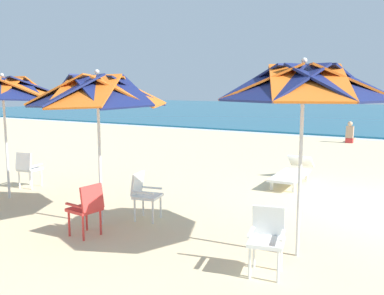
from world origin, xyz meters
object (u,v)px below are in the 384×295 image
(plastic_chair_0, at_px, (267,236))
(plastic_chair_1, at_px, (144,193))
(beach_umbrella_1, at_px, (98,92))
(plastic_chair_3, at_px, (28,167))
(beachgoer_seated, at_px, (350,136))
(plastic_chair_2, at_px, (87,207))
(sun_lounger_2, at_px, (292,173))
(beach_umbrella_2, at_px, (3,89))
(beach_umbrella_0, at_px, (303,84))

(plastic_chair_0, relative_size, plastic_chair_1, 1.00)
(beach_umbrella_1, relative_size, plastic_chair_3, 3.10)
(beachgoer_seated, bearing_deg, plastic_chair_1, -95.62)
(plastic_chair_2, distance_m, sun_lounger_2, 5.59)
(beach_umbrella_1, bearing_deg, plastic_chair_2, -68.32)
(beach_umbrella_1, bearing_deg, plastic_chair_0, -7.08)
(plastic_chair_3, bearing_deg, sun_lounger_2, 34.14)
(beach_umbrella_2, bearing_deg, plastic_chair_0, -6.52)
(plastic_chair_1, xyz_separation_m, beachgoer_seated, (1.27, 12.95, -0.20))
(beach_umbrella_1, height_order, sun_lounger_2, beach_umbrella_1)
(plastic_chair_0, xyz_separation_m, beach_umbrella_1, (-3.19, 0.40, 1.81))
(plastic_chair_0, xyz_separation_m, beach_umbrella_2, (-6.11, 0.70, 1.84))
(plastic_chair_0, bearing_deg, beach_umbrella_0, 76.20)
(beach_umbrella_0, bearing_deg, plastic_chair_3, 173.31)
(beach_umbrella_2, distance_m, sun_lounger_2, 6.90)
(plastic_chair_1, distance_m, sun_lounger_2, 4.40)
(plastic_chair_1, xyz_separation_m, beach_umbrella_2, (-3.40, -0.29, 1.84))
(beach_umbrella_0, xyz_separation_m, plastic_chair_2, (-3.15, -0.93, -1.94))
(beachgoer_seated, bearing_deg, plastic_chair_2, -96.21)
(sun_lounger_2, bearing_deg, beach_umbrella_1, -112.39)
(plastic_chair_2, xyz_separation_m, beachgoer_seated, (1.54, 14.12, -0.20))
(beach_umbrella_0, bearing_deg, beach_umbrella_1, -173.92)
(plastic_chair_1, bearing_deg, plastic_chair_3, 171.80)
(plastic_chair_0, distance_m, plastic_chair_1, 2.88)
(plastic_chair_2, bearing_deg, plastic_chair_0, 3.42)
(beach_umbrella_0, relative_size, beach_umbrella_2, 1.04)
(plastic_chair_1, bearing_deg, beachgoer_seated, 84.38)
(beach_umbrella_0, xyz_separation_m, beachgoer_seated, (-1.61, 13.19, -2.14))
(plastic_chair_3, xyz_separation_m, sun_lounger_2, (5.30, 3.59, -0.22))
(beachgoer_seated, bearing_deg, beach_umbrella_1, -97.43)
(beachgoer_seated, bearing_deg, beach_umbrella_0, -83.03)
(plastic_chair_1, xyz_separation_m, sun_lounger_2, (1.46, 4.14, -0.22))
(beach_umbrella_2, xyz_separation_m, sun_lounger_2, (4.87, 4.44, -2.06))
(beach_umbrella_2, relative_size, sun_lounger_2, 1.23)
(sun_lounger_2, xyz_separation_m, beachgoer_seated, (-0.19, 8.81, 0.01))
(plastic_chair_3, height_order, beachgoer_seated, beachgoer_seated)
(beach_umbrella_0, distance_m, beach_umbrella_1, 3.40)
(plastic_chair_0, relative_size, beach_umbrella_1, 0.32)
(beach_umbrella_2, height_order, plastic_chair_3, beach_umbrella_2)
(plastic_chair_2, distance_m, plastic_chair_3, 3.96)
(beach_umbrella_2, distance_m, beachgoer_seated, 14.20)
(sun_lounger_2, bearing_deg, plastic_chair_1, -109.42)
(plastic_chair_2, distance_m, beachgoer_seated, 14.21)
(plastic_chair_0, height_order, plastic_chair_1, same)
(plastic_chair_1, relative_size, plastic_chair_3, 1.00)
(sun_lounger_2, distance_m, beachgoer_seated, 8.81)
(plastic_chair_2, bearing_deg, plastic_chair_3, 154.25)
(beach_umbrella_0, distance_m, sun_lounger_2, 5.08)
(beach_umbrella_0, bearing_deg, plastic_chair_0, -103.80)
(beach_umbrella_1, relative_size, sun_lounger_2, 1.24)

